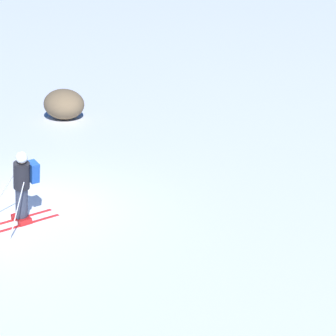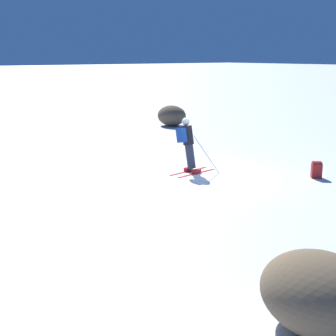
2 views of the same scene
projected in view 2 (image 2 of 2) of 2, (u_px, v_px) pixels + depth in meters
name	position (u px, v px, depth m)	size (l,w,h in m)	color
ground_plane	(203.00, 176.00, 14.38)	(300.00, 300.00, 0.00)	white
skier	(188.00, 142.00, 14.65)	(1.29, 1.64, 1.73)	red
spare_backpack	(317.00, 170.00, 14.06)	(0.36, 0.37, 0.50)	#AD231E
exposed_boulder_0	(320.00, 294.00, 6.18)	(1.67, 1.42, 1.09)	brown
exposed_boulder_1	(172.00, 116.00, 24.33)	(1.62, 1.38, 1.06)	brown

